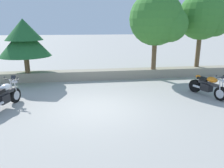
% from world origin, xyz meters
% --- Properties ---
extents(ground_plane, '(120.00, 120.00, 0.00)m').
position_xyz_m(ground_plane, '(0.00, 0.00, 0.00)').
color(ground_plane, '#A3A099').
extents(stone_wall, '(36.00, 0.80, 0.55)m').
position_xyz_m(stone_wall, '(0.00, 4.80, 0.28)').
color(stone_wall, gray).
rests_on(stone_wall, ground).
extents(motorcycle_white_near_left, '(0.94, 2.00, 1.18)m').
position_xyz_m(motorcycle_white_near_left, '(-3.63, 0.55, 0.49)').
color(motorcycle_white_near_left, black).
rests_on(motorcycle_white_near_left, ground).
extents(motorcycle_orange_centre, '(0.96, 1.99, 1.18)m').
position_xyz_m(motorcycle_orange_centre, '(5.23, 0.79, 0.49)').
color(motorcycle_orange_centre, black).
rests_on(motorcycle_orange_centre, ground).
extents(pine_tree_far_left, '(2.82, 2.82, 3.00)m').
position_xyz_m(pine_tree_far_left, '(-3.60, 4.65, 2.48)').
color(pine_tree_far_left, brown).
rests_on(pine_tree_far_left, stone_wall).
extents(leafy_tree_mid_left, '(3.26, 3.10, 4.55)m').
position_xyz_m(leafy_tree_mid_left, '(4.01, 4.47, 3.47)').
color(leafy_tree_mid_left, brown).
rests_on(leafy_tree_mid_left, stone_wall).
extents(leafy_tree_mid_right, '(3.03, 2.88, 4.61)m').
position_xyz_m(leafy_tree_mid_right, '(7.07, 4.88, 3.64)').
color(leafy_tree_mid_right, brown).
rests_on(leafy_tree_mid_right, stone_wall).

